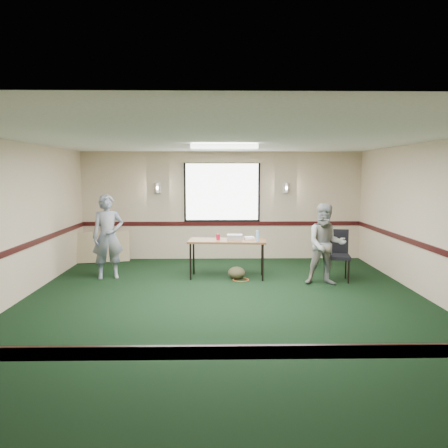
{
  "coord_description": "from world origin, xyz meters",
  "views": [
    {
      "loc": [
        -0.15,
        -6.95,
        2.16
      ],
      "look_at": [
        0.0,
        1.3,
        1.2
      ],
      "focal_mm": 35.0,
      "sensor_mm": 36.0,
      "label": 1
    }
  ],
  "objects_px": {
    "folding_table": "(227,243)",
    "projector": "(235,237)",
    "conference_chair": "(336,251)",
    "person_left": "(108,237)",
    "person_right": "(326,244)"
  },
  "relations": [
    {
      "from": "folding_table",
      "to": "projector",
      "type": "distance_m",
      "value": 0.2
    },
    {
      "from": "conference_chair",
      "to": "person_left",
      "type": "relative_size",
      "value": 0.59
    },
    {
      "from": "person_left",
      "to": "projector",
      "type": "bearing_deg",
      "value": -16.29
    },
    {
      "from": "folding_table",
      "to": "person_right",
      "type": "xyz_separation_m",
      "value": [
        1.89,
        -0.6,
        0.06
      ]
    },
    {
      "from": "folding_table",
      "to": "projector",
      "type": "height_order",
      "value": "projector"
    },
    {
      "from": "projector",
      "to": "conference_chair",
      "type": "relative_size",
      "value": 0.3
    },
    {
      "from": "projector",
      "to": "person_left",
      "type": "bearing_deg",
      "value": -175.77
    },
    {
      "from": "person_right",
      "to": "person_left",
      "type": "bearing_deg",
      "value": 176.93
    },
    {
      "from": "folding_table",
      "to": "conference_chair",
      "type": "height_order",
      "value": "conference_chair"
    },
    {
      "from": "projector",
      "to": "person_right",
      "type": "height_order",
      "value": "person_right"
    },
    {
      "from": "conference_chair",
      "to": "person_right",
      "type": "distance_m",
      "value": 0.56
    },
    {
      "from": "projector",
      "to": "person_left",
      "type": "relative_size",
      "value": 0.18
    },
    {
      "from": "projector",
      "to": "person_right",
      "type": "relative_size",
      "value": 0.2
    },
    {
      "from": "person_left",
      "to": "person_right",
      "type": "height_order",
      "value": "person_left"
    },
    {
      "from": "folding_table",
      "to": "person_right",
      "type": "bearing_deg",
      "value": -13.41
    }
  ]
}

